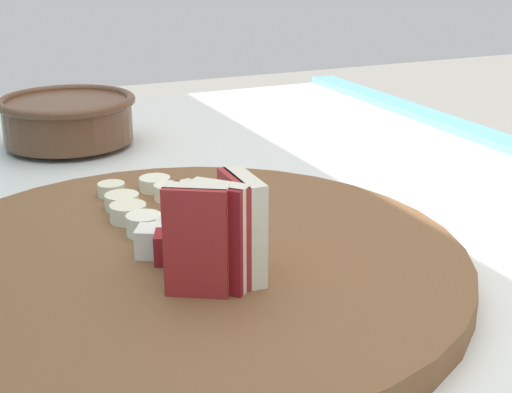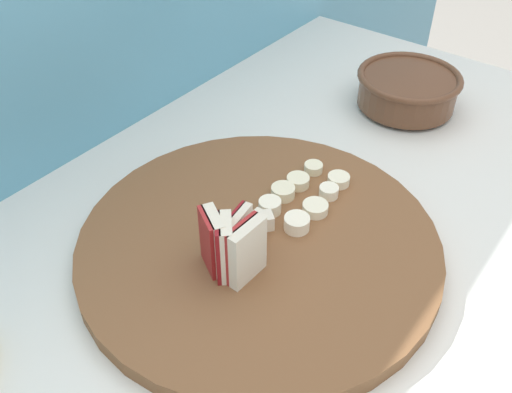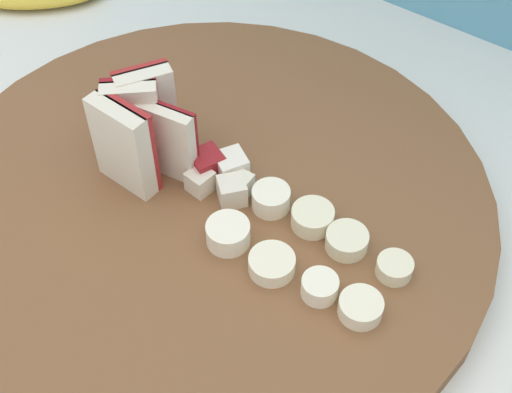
{
  "view_description": "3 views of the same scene",
  "coord_description": "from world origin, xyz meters",
  "px_view_note": "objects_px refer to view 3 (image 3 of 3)",
  "views": [
    {
      "loc": [
        -0.45,
        0.22,
        1.09
      ],
      "look_at": [
        -0.06,
        0.04,
        0.94
      ],
      "focal_mm": 50.96,
      "sensor_mm": 36.0,
      "label": 1
    },
    {
      "loc": [
        -0.36,
        -0.18,
        1.31
      ],
      "look_at": [
        0.03,
        0.11,
        0.9
      ],
      "focal_mm": 39.41,
      "sensor_mm": 36.0,
      "label": 2
    },
    {
      "loc": [
        0.19,
        -0.15,
        1.24
      ],
      "look_at": [
        0.01,
        0.09,
        0.89
      ],
      "focal_mm": 49.04,
      "sensor_mm": 36.0,
      "label": 3
    }
  ],
  "objects_px": {
    "apple_dice_pile": "(222,176)",
    "banana_slice_rows": "(303,246)",
    "cutting_board": "(208,202)",
    "apple_wedge_fan": "(141,130)"
  },
  "relations": [
    {
      "from": "apple_dice_pile",
      "to": "banana_slice_rows",
      "type": "xyz_separation_m",
      "value": [
        0.08,
        -0.01,
        -0.0
      ]
    },
    {
      "from": "banana_slice_rows",
      "to": "apple_dice_pile",
      "type": "bearing_deg",
      "value": 168.95
    },
    {
      "from": "apple_dice_pile",
      "to": "apple_wedge_fan",
      "type": "bearing_deg",
      "value": -164.04
    },
    {
      "from": "apple_wedge_fan",
      "to": "banana_slice_rows",
      "type": "relative_size",
      "value": 0.56
    },
    {
      "from": "apple_wedge_fan",
      "to": "banana_slice_rows",
      "type": "xyz_separation_m",
      "value": [
        0.13,
        0.0,
        -0.03
      ]
    },
    {
      "from": "cutting_board",
      "to": "apple_wedge_fan",
      "type": "distance_m",
      "value": 0.07
    },
    {
      "from": "cutting_board",
      "to": "apple_dice_pile",
      "type": "height_order",
      "value": "apple_dice_pile"
    },
    {
      "from": "cutting_board",
      "to": "banana_slice_rows",
      "type": "xyz_separation_m",
      "value": [
        0.08,
        -0.0,
        0.02
      ]
    },
    {
      "from": "cutting_board",
      "to": "banana_slice_rows",
      "type": "bearing_deg",
      "value": -2.14
    },
    {
      "from": "cutting_board",
      "to": "apple_dice_pile",
      "type": "distance_m",
      "value": 0.02
    }
  ]
}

